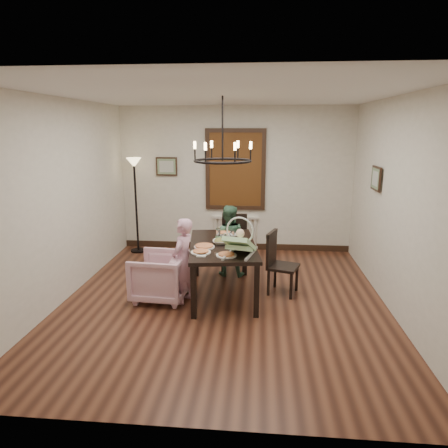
% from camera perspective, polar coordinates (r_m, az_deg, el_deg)
% --- Properties ---
extents(room_shell, '(4.51, 5.00, 2.81)m').
position_cam_1_polar(room_shell, '(5.72, 0.31, 3.62)').
color(room_shell, brown).
rests_on(room_shell, ground).
extents(dining_table, '(1.14, 1.75, 0.77)m').
position_cam_1_polar(dining_table, '(5.75, -0.20, -3.66)').
color(dining_table, black).
rests_on(dining_table, room_shell).
extents(chair_far, '(0.43, 0.43, 0.97)m').
position_cam_1_polar(chair_far, '(6.73, 1.42, -2.83)').
color(chair_far, black).
rests_on(chair_far, room_shell).
extents(chair_right, '(0.52, 0.52, 0.93)m').
position_cam_1_polar(chair_right, '(5.92, 8.48, -5.54)').
color(chair_right, black).
rests_on(chair_right, room_shell).
extents(armchair, '(0.80, 0.78, 0.67)m').
position_cam_1_polar(armchair, '(5.78, -9.15, -7.38)').
color(armchair, beige).
rests_on(armchair, room_shell).
extents(elderly_woman, '(0.33, 0.41, 1.00)m').
position_cam_1_polar(elderly_woman, '(5.60, -5.86, -6.25)').
color(elderly_woman, '#D394AC').
rests_on(elderly_woman, room_shell).
extents(seated_man, '(0.49, 0.39, 0.98)m').
position_cam_1_polar(seated_man, '(6.57, 0.60, -3.22)').
color(seated_man, '#3C664A').
rests_on(seated_man, room_shell).
extents(baby_bouncer, '(0.50, 0.61, 0.35)m').
position_cam_1_polar(baby_bouncer, '(5.17, 2.24, -2.65)').
color(baby_bouncer, '#B8EFA4').
rests_on(baby_bouncer, dining_table).
extents(salad_bowl, '(0.28, 0.28, 0.07)m').
position_cam_1_polar(salad_bowl, '(5.71, -0.47, -2.52)').
color(salad_bowl, white).
rests_on(salad_bowl, dining_table).
extents(pizza_platter, '(0.29, 0.29, 0.04)m').
position_cam_1_polar(pizza_platter, '(5.54, -2.83, -3.22)').
color(pizza_platter, tan).
rests_on(pizza_platter, dining_table).
extents(drinking_glass, '(0.08, 0.08, 0.15)m').
position_cam_1_polar(drinking_glass, '(5.70, -0.01, -2.13)').
color(drinking_glass, silver).
rests_on(drinking_glass, dining_table).
extents(window_blinds, '(1.00, 0.03, 1.40)m').
position_cam_1_polar(window_blinds, '(7.76, 1.64, 7.76)').
color(window_blinds, '#542D10').
rests_on(window_blinds, room_shell).
extents(radiator, '(0.92, 0.12, 0.62)m').
position_cam_1_polar(radiator, '(8.00, 1.59, -1.17)').
color(radiator, silver).
rests_on(radiator, room_shell).
extents(picture_back, '(0.42, 0.03, 0.36)m').
position_cam_1_polar(picture_back, '(7.96, -8.20, 8.14)').
color(picture_back, black).
rests_on(picture_back, room_shell).
extents(picture_right, '(0.03, 0.42, 0.36)m').
position_cam_1_polar(picture_right, '(6.42, 20.91, 6.09)').
color(picture_right, black).
rests_on(picture_right, room_shell).
extents(floor_lamp, '(0.30, 0.30, 1.80)m').
position_cam_1_polar(floor_lamp, '(7.91, -12.43, 2.42)').
color(floor_lamp, black).
rests_on(floor_lamp, room_shell).
extents(chandelier, '(0.80, 0.80, 0.04)m').
position_cam_1_polar(chandelier, '(5.51, -0.21, 9.01)').
color(chandelier, black).
rests_on(chandelier, room_shell).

